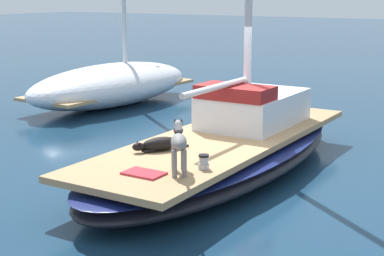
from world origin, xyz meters
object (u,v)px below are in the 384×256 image
Objects in this scene: dog_black at (158,144)px; moored_boat_port_side at (112,84)px; sailboat_main at (222,155)px; deck_winch at (204,162)px; dog_grey at (179,143)px; deck_towel at (144,173)px; coiled_rope at (163,143)px.

moored_boat_port_side reaches higher than dog_black.
sailboat_main is 2.00m from deck_winch.
dog_black is 7.61m from moored_boat_port_side.
deck_winch is 8.75m from moored_boat_port_side.
deck_winch is at bearing 57.23° from dog_grey.
dog_black reaches higher than deck_towel.
dog_grey is at bearing -76.90° from sailboat_main.
sailboat_main is at bearing 73.22° from dog_black.
coiled_rope is (-0.57, -0.99, 0.35)m from sailboat_main.
dog_black is at bearing -106.78° from sailboat_main.
sailboat_main is at bearing 111.23° from deck_winch.
moored_boat_port_side is (-5.77, 4.05, 0.26)m from sailboat_main.
moored_boat_port_side is at bearing 135.34° from dog_grey.
deck_towel is (-0.36, -0.34, -0.41)m from dog_grey.
dog_grey is at bearing -44.66° from moored_boat_port_side.
deck_towel is 8.81m from moored_boat_port_side.
dog_black is at bearing -65.54° from coiled_rope.
moored_boat_port_side is at bearing 144.96° from sailboat_main.
moored_boat_port_side is (-6.48, 5.87, -0.16)m from deck_winch.
coiled_rope is at bearing -119.84° from sailboat_main.
deck_towel is 0.08× the size of moored_boat_port_side.
dog_black reaches higher than sailboat_main.
dog_grey reaches higher than dog_black.
sailboat_main is 1.47m from dog_black.
sailboat_main is 1.09× the size of moored_boat_port_side.
deck_winch reaches higher than deck_towel.
deck_winch is (0.71, -1.82, 0.42)m from sailboat_main.
deck_towel is at bearing -136.80° from dog_grey.
deck_towel is (0.71, -1.49, -0.01)m from coiled_rope.
sailboat_main is 2.51m from deck_towel.
dog_black is 3.96× the size of deck_winch.
dog_grey reaches higher than coiled_rope.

